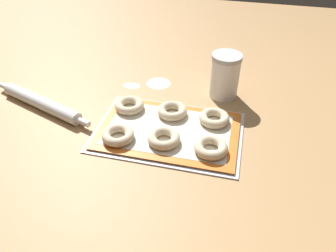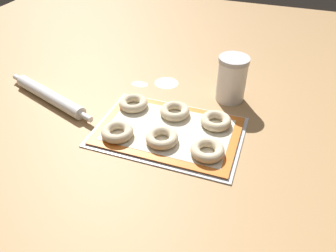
# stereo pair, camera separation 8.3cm
# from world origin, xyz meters

# --- Properties ---
(ground_plane) EXTENTS (2.80, 2.80, 0.00)m
(ground_plane) POSITION_xyz_m (0.00, 0.00, 0.00)
(ground_plane) COLOR #A87F51
(baking_tray) EXTENTS (0.47, 0.32, 0.01)m
(baking_tray) POSITION_xyz_m (-0.00, -0.02, 0.00)
(baking_tray) COLOR silver
(baking_tray) RESTS_ON ground_plane
(baking_mat) EXTENTS (0.44, 0.29, 0.00)m
(baking_mat) POSITION_xyz_m (-0.00, -0.02, 0.01)
(baking_mat) COLOR orange
(baking_mat) RESTS_ON baking_tray
(bagel_front_left) EXTENTS (0.10, 0.10, 0.03)m
(bagel_front_left) POSITION_xyz_m (-0.14, -0.10, 0.03)
(bagel_front_left) COLOR beige
(bagel_front_left) RESTS_ON baking_mat
(bagel_front_center) EXTENTS (0.10, 0.10, 0.03)m
(bagel_front_center) POSITION_xyz_m (-0.00, -0.08, 0.03)
(bagel_front_center) COLOR beige
(bagel_front_center) RESTS_ON baking_mat
(bagel_front_right) EXTENTS (0.10, 0.10, 0.03)m
(bagel_front_right) POSITION_xyz_m (0.14, -0.09, 0.03)
(bagel_front_right) COLOR beige
(bagel_front_right) RESTS_ON baking_mat
(bagel_back_left) EXTENTS (0.10, 0.10, 0.03)m
(bagel_back_left) POSITION_xyz_m (-0.16, 0.06, 0.03)
(bagel_back_left) COLOR beige
(bagel_back_left) RESTS_ON baking_mat
(bagel_back_center) EXTENTS (0.10, 0.10, 0.03)m
(bagel_back_center) POSITION_xyz_m (-0.01, 0.07, 0.03)
(bagel_back_center) COLOR beige
(bagel_back_center) RESTS_ON baking_mat
(bagel_back_right) EXTENTS (0.10, 0.10, 0.03)m
(bagel_back_right) POSITION_xyz_m (0.14, 0.06, 0.03)
(bagel_back_right) COLOR beige
(bagel_back_right) RESTS_ON baking_mat
(flour_canister) EXTENTS (0.11, 0.11, 0.17)m
(flour_canister) POSITION_xyz_m (0.15, 0.24, 0.08)
(flour_canister) COLOR white
(flour_canister) RESTS_ON ground_plane
(rolling_pin) EXTENTS (0.43, 0.17, 0.04)m
(rolling_pin) POSITION_xyz_m (-0.47, 0.01, 0.02)
(rolling_pin) COLOR silver
(rolling_pin) RESTS_ON ground_plane
(flour_patch_near) EXTENTS (0.07, 0.04, 0.00)m
(flour_patch_near) POSITION_xyz_m (-0.21, 0.23, 0.00)
(flour_patch_near) COLOR white
(flour_patch_near) RESTS_ON ground_plane
(flour_patch_far) EXTENTS (0.10, 0.09, 0.00)m
(flour_patch_far) POSITION_xyz_m (-0.11, 0.27, 0.00)
(flour_patch_far) COLOR white
(flour_patch_far) RESTS_ON ground_plane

